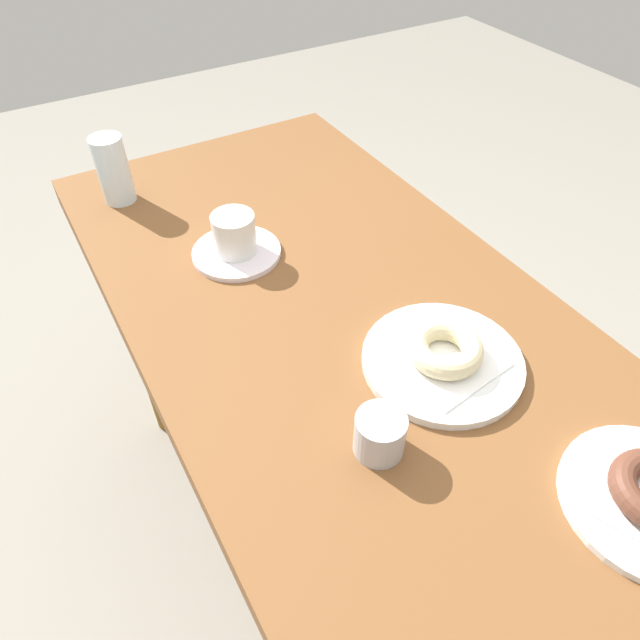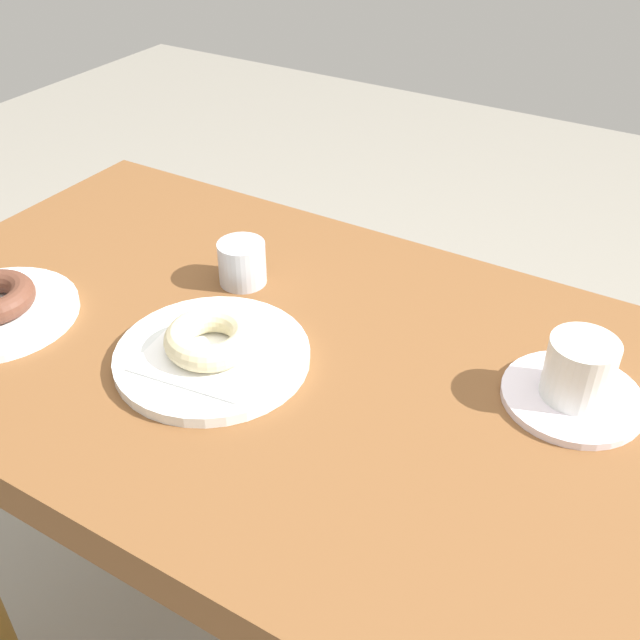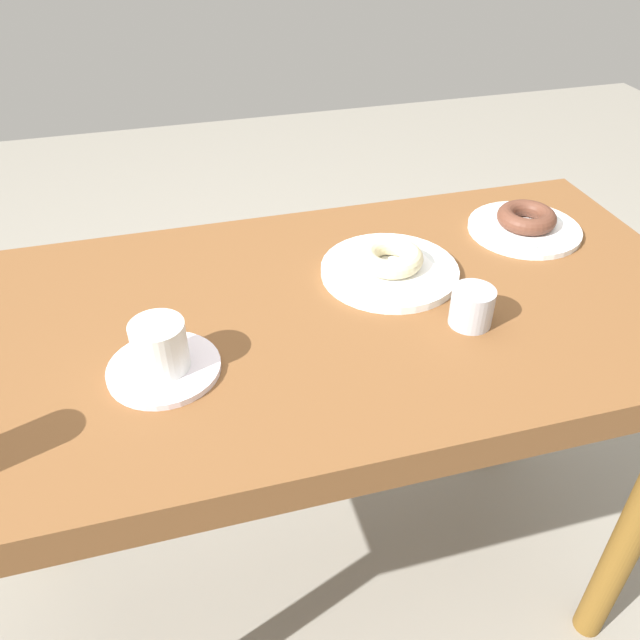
{
  "view_description": "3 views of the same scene",
  "coord_description": "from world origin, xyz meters",
  "px_view_note": "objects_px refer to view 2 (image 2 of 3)",
  "views": [
    {
      "loc": [
        -0.53,
        0.36,
        1.39
      ],
      "look_at": [
        -0.02,
        0.06,
        0.81
      ],
      "focal_mm": 32.06,
      "sensor_mm": 36.0,
      "label": 1
    },
    {
      "loc": [
        0.3,
        -0.58,
        1.32
      ],
      "look_at": [
        -0.06,
        0.02,
        0.82
      ],
      "focal_mm": 42.05,
      "sensor_mm": 36.0,
      "label": 2
    },
    {
      "loc": [
        0.19,
        0.77,
        1.35
      ],
      "look_at": [
        0.0,
        0.08,
        0.81
      ],
      "focal_mm": 35.95,
      "sensor_mm": 36.0,
      "label": 3
    }
  ],
  "objects_px": {
    "coffee_cup": "(577,379)",
    "sugar_jar": "(242,263)",
    "plate_sugar_ring": "(212,356)",
    "donut_sugar_ring": "(211,338)"
  },
  "relations": [
    {
      "from": "coffee_cup",
      "to": "sugar_jar",
      "type": "xyz_separation_m",
      "value": [
        -0.45,
        0.01,
        -0.0
      ]
    },
    {
      "from": "plate_sugar_ring",
      "to": "coffee_cup",
      "type": "xyz_separation_m",
      "value": [
        0.38,
        0.15,
        0.02
      ]
    },
    {
      "from": "plate_sugar_ring",
      "to": "donut_sugar_ring",
      "type": "height_order",
      "value": "donut_sugar_ring"
    },
    {
      "from": "donut_sugar_ring",
      "to": "coffee_cup",
      "type": "relative_size",
      "value": 0.7
    },
    {
      "from": "plate_sugar_ring",
      "to": "sugar_jar",
      "type": "height_order",
      "value": "sugar_jar"
    },
    {
      "from": "coffee_cup",
      "to": "sugar_jar",
      "type": "relative_size",
      "value": 2.41
    },
    {
      "from": "plate_sugar_ring",
      "to": "donut_sugar_ring",
      "type": "bearing_deg",
      "value": 0.0
    },
    {
      "from": "donut_sugar_ring",
      "to": "sugar_jar",
      "type": "xyz_separation_m",
      "value": [
        -0.07,
        0.16,
        -0.0
      ]
    },
    {
      "from": "plate_sugar_ring",
      "to": "donut_sugar_ring",
      "type": "relative_size",
      "value": 2.13
    },
    {
      "from": "sugar_jar",
      "to": "donut_sugar_ring",
      "type": "bearing_deg",
      "value": -66.21
    }
  ]
}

